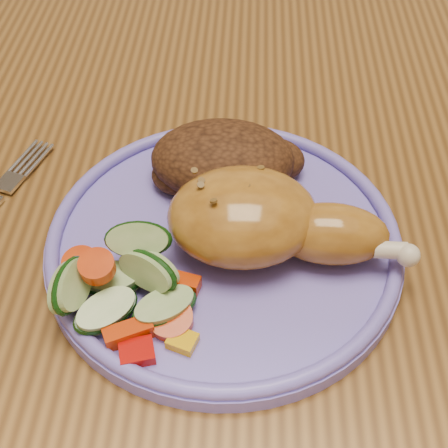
# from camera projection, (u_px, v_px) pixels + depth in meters

# --- Properties ---
(dining_table) EXTENTS (0.90, 1.40, 0.75)m
(dining_table) POSITION_uv_depth(u_px,v_px,m) (335.00, 239.00, 0.56)
(dining_table) COLOR brown
(dining_table) RESTS_ON ground
(chair_far) EXTENTS (0.42, 0.42, 0.91)m
(chair_far) POSITION_uv_depth(u_px,v_px,m) (296.00, 40.00, 1.11)
(chair_far) COLOR #4C2D16
(chair_far) RESTS_ON ground
(plate) EXTENTS (0.25, 0.25, 0.01)m
(plate) POSITION_uv_depth(u_px,v_px,m) (224.00, 244.00, 0.44)
(plate) COLOR #6F61CA
(plate) RESTS_ON dining_table
(plate_rim) EXTENTS (0.25, 0.25, 0.01)m
(plate_rim) POSITION_uv_depth(u_px,v_px,m) (224.00, 234.00, 0.43)
(plate_rim) COLOR #6F61CA
(plate_rim) RESTS_ON plate
(chicken_leg) EXTENTS (0.17, 0.09, 0.05)m
(chicken_leg) POSITION_uv_depth(u_px,v_px,m) (264.00, 220.00, 0.41)
(chicken_leg) COLOR #AD7124
(chicken_leg) RESTS_ON plate
(rice_pilaf) EXTENTS (0.12, 0.08, 0.05)m
(rice_pilaf) POSITION_uv_depth(u_px,v_px,m) (226.00, 160.00, 0.46)
(rice_pilaf) COLOR #442411
(rice_pilaf) RESTS_ON plate
(vegetable_pile) EXTENTS (0.10, 0.10, 0.05)m
(vegetable_pile) POSITION_uv_depth(u_px,v_px,m) (125.00, 286.00, 0.39)
(vegetable_pile) COLOR #A50A05
(vegetable_pile) RESTS_ON plate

